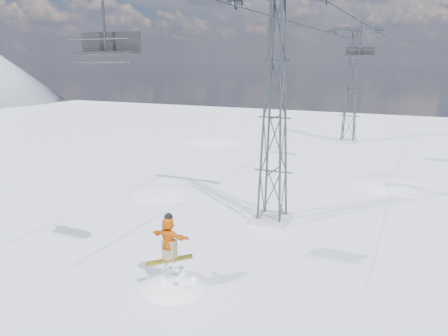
{
  "coord_description": "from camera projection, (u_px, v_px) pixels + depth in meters",
  "views": [
    {
      "loc": [
        7.37,
        -12.73,
        8.25
      ],
      "look_at": [
        -0.11,
        3.9,
        3.75
      ],
      "focal_mm": 35.0,
      "sensor_mm": 36.0,
      "label": 1
    }
  ],
  "objects": [
    {
      "name": "ground",
      "position": [
        184.0,
        289.0,
        16.18
      ],
      "size": [
        120.0,
        120.0,
        0.0
      ],
      "primitive_type": "plane",
      "color": "white",
      "rests_on": "ground"
    },
    {
      "name": "haul_cables",
      "position": [
        327.0,
        22.0,
        30.52
      ],
      "size": [
        4.46,
        51.0,
        0.06
      ],
      "color": "black",
      "rests_on": "ground"
    },
    {
      "name": "lift_tower_near",
      "position": [
        275.0,
        118.0,
        21.63
      ],
      "size": [
        5.2,
        1.8,
        11.43
      ],
      "color": "#999999",
      "rests_on": "ground"
    },
    {
      "name": "lift_tower_far",
      "position": [
        351.0,
        89.0,
        43.77
      ],
      "size": [
        5.2,
        1.8,
        11.43
      ],
      "color": "#999999",
      "rests_on": "ground"
    },
    {
      "name": "snow_terrain",
      "position": [
        256.0,
        265.0,
        39.18
      ],
      "size": [
        39.0,
        37.0,
        22.0
      ],
      "color": "white",
      "rests_on": "ground"
    },
    {
      "name": "snowboarder_jump",
      "position": [
        176.0,
        325.0,
        16.75
      ],
      "size": [
        4.4,
        4.4,
        6.96
      ],
      "color": "white",
      "rests_on": "ground"
    },
    {
      "name": "lift_chair_near",
      "position": [
        107.0,
        45.0,
        13.06
      ],
      "size": [
        2.17,
        0.62,
        2.69
      ],
      "color": "black",
      "rests_on": "ground"
    },
    {
      "name": "lift_chair_mid",
      "position": [
        360.0,
        52.0,
        31.18
      ],
      "size": [
        2.04,
        0.59,
        2.53
      ],
      "color": "black",
      "rests_on": "ground"
    }
  ]
}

